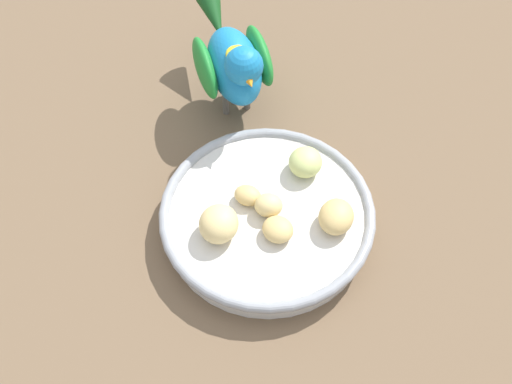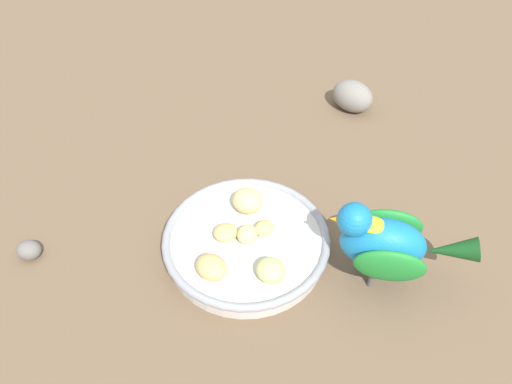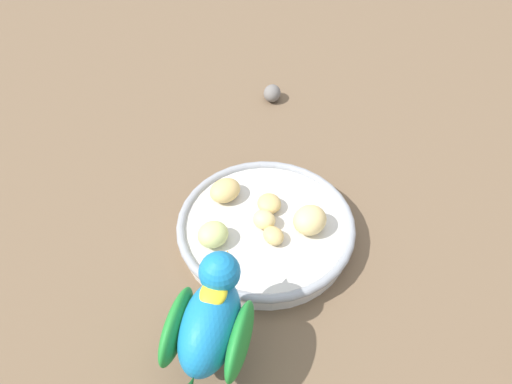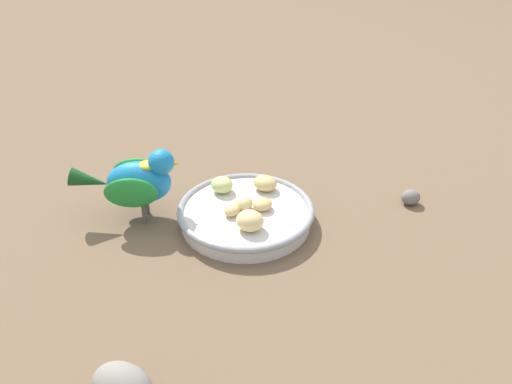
% 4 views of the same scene
% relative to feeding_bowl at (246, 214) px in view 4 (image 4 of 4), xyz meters
% --- Properties ---
extents(ground_plane, '(4.00, 4.00, 0.00)m').
position_rel_feeding_bowl_xyz_m(ground_plane, '(0.03, 0.02, -0.02)').
color(ground_plane, brown).
extents(feeding_bowl, '(0.20, 0.20, 0.03)m').
position_rel_feeding_bowl_xyz_m(feeding_bowl, '(0.00, 0.00, 0.00)').
color(feeding_bowl, beige).
rests_on(feeding_bowl, ground_plane).
extents(apple_piece_0, '(0.03, 0.03, 0.02)m').
position_rel_feeding_bowl_xyz_m(apple_piece_0, '(0.02, -0.01, 0.02)').
color(apple_piece_0, tan).
rests_on(apple_piece_0, feeding_bowl).
extents(apple_piece_1, '(0.04, 0.04, 0.02)m').
position_rel_feeding_bowl_xyz_m(apple_piece_1, '(0.00, 0.06, 0.02)').
color(apple_piece_1, '#C6D17A').
rests_on(apple_piece_1, feeding_bowl).
extents(apple_piece_2, '(0.05, 0.05, 0.03)m').
position_rel_feeding_bowl_xyz_m(apple_piece_2, '(-0.03, -0.04, 0.02)').
color(apple_piece_2, '#E5C67F').
rests_on(apple_piece_2, feeding_bowl).
extents(apple_piece_3, '(0.03, 0.03, 0.02)m').
position_rel_feeding_bowl_xyz_m(apple_piece_3, '(-0.00, 0.00, 0.02)').
color(apple_piece_3, '#E5C67F').
rests_on(apple_piece_3, feeding_bowl).
extents(apple_piece_4, '(0.03, 0.03, 0.02)m').
position_rel_feeding_bowl_xyz_m(apple_piece_4, '(-0.02, 0.00, 0.02)').
color(apple_piece_4, tan).
rests_on(apple_piece_4, feeding_bowl).
extents(apple_piece_5, '(0.04, 0.05, 0.02)m').
position_rel_feeding_bowl_xyz_m(apple_piece_5, '(0.06, 0.03, 0.02)').
color(apple_piece_5, tan).
rests_on(apple_piece_5, feeding_bowl).
extents(parrot, '(0.14, 0.13, 0.12)m').
position_rel_feeding_bowl_xyz_m(parrot, '(-0.11, 0.11, 0.05)').
color(parrot, '#59544C').
rests_on(parrot, ground_plane).
extents(pebble_0, '(0.04, 0.04, 0.02)m').
position_rel_feeding_bowl_xyz_m(pebble_0, '(0.23, -0.13, -0.00)').
color(pebble_0, slate).
rests_on(pebble_0, ground_plane).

